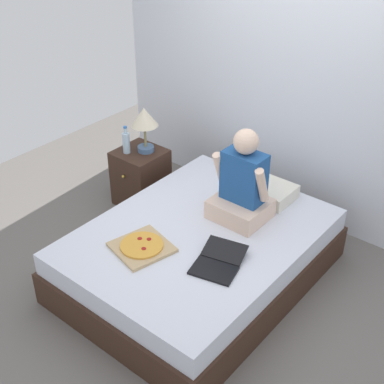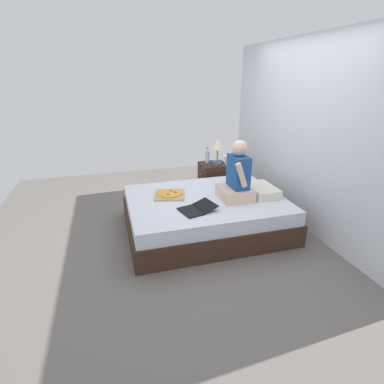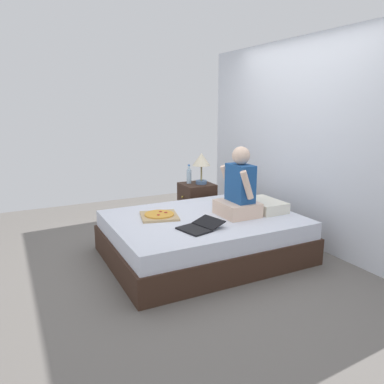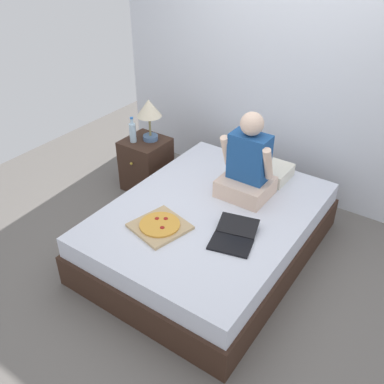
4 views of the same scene
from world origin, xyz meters
name	(u,v)px [view 1 (image 1 of 4)]	position (x,y,z in m)	size (l,w,h in m)	color
ground_plane	(199,277)	(0.00, 0.00, 0.00)	(5.99, 5.99, 0.00)	#66605B
wall_back	(299,88)	(0.00, 1.41, 1.25)	(3.99, 0.12, 2.50)	silver
bed	(199,255)	(0.00, 0.00, 0.24)	(1.60, 2.11, 0.48)	#382319
nightstand_left	(141,177)	(-1.17, 0.53, 0.29)	(0.44, 0.47, 0.58)	#382319
lamp_on_left_nightstand	(144,120)	(-1.13, 0.58, 0.91)	(0.26, 0.26, 0.45)	#4C6B93
water_bottle	(126,142)	(-1.25, 0.44, 0.69)	(0.07, 0.07, 0.28)	silver
pillow	(264,189)	(0.10, 0.77, 0.54)	(0.52, 0.34, 0.12)	silver
person_seated	(242,186)	(0.13, 0.38, 0.76)	(0.47, 0.40, 0.78)	beige
laptop	(217,264)	(0.37, -0.25, 0.50)	(0.41, 0.48, 0.07)	black
pizza_box	(142,247)	(-0.20, -0.45, 0.50)	(0.48, 0.48, 0.04)	tan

